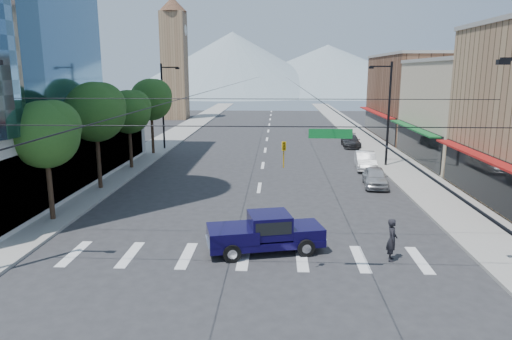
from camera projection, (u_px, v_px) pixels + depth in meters
The scene contains 20 objects.
ground at pixel (246, 271), 19.07m from camera, with size 160.00×160.00×0.00m, color #28282B.
sidewalk_left at pixel (174, 136), 58.66m from camera, with size 4.00×120.00×0.15m, color gray.
sidewalk_right at pixel (362, 137), 57.56m from camera, with size 4.00×120.00×0.15m, color gray.
shop_mid at pixel (488, 114), 40.64m from camera, with size 12.00×14.00×9.00m, color tan.
shop_far at pixel (430, 98), 56.16m from camera, with size 12.00×18.00×10.00m, color brown.
clock_tower at pixel (174, 57), 78.11m from camera, with size 4.80×4.80×20.40m.
mountain_left at pixel (233, 63), 163.88m from camera, with size 80.00×80.00×22.00m, color gray.
mountain_right at pixel (327, 69), 172.47m from camera, with size 90.00×90.00×18.00m, color gray.
tree_near at pixel (48, 132), 24.48m from camera, with size 3.65×3.64×6.71m.
tree_midnear at pixel (97, 110), 31.18m from camera, with size 4.09×4.09×7.52m.
tree_midfar at pixel (130, 110), 38.14m from camera, with size 3.65×3.64×6.71m.
tree_far at pixel (152, 98), 44.85m from camera, with size 4.09×4.09×7.52m.
signal_rig at pixel (249, 168), 17.11m from camera, with size 21.80×0.20×9.00m.
lamp_pole_nw at pixel (164, 103), 47.81m from camera, with size 2.00×0.25×9.00m.
lamp_pole_ne at pixel (387, 110), 39.02m from camera, with size 2.00×0.25×9.00m.
pickup_truck at pixel (265, 232), 20.98m from camera, with size 5.67×3.10×1.82m.
pedestrian at pixel (392, 240), 19.99m from camera, with size 0.70×0.46×1.91m, color black.
parked_car_near at pixel (375, 177), 33.00m from camera, with size 1.65×4.09×1.39m, color #A6A8AB.
parked_car_mid at pixel (365, 161), 38.88m from camera, with size 1.56×4.48×1.48m, color white.
parked_car_far at pixel (351, 141), 50.39m from camera, with size 1.86×4.57×1.33m, color #2E2E30.
Camera 1 is at (1.25, -17.71, 8.18)m, focal length 32.00 mm.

